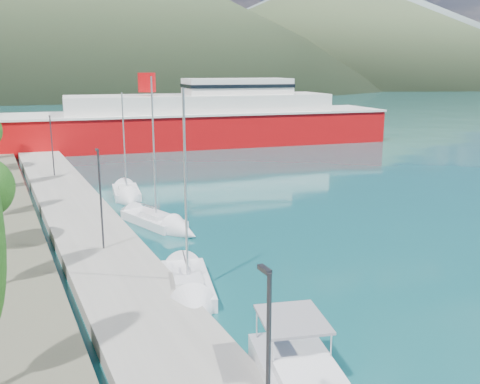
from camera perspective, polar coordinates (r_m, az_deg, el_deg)
ground at (r=138.33m, az=-19.25°, el=7.61°), size 1400.00×1400.00×0.00m
quay at (r=44.84m, az=-17.21°, el=-1.83°), size 5.00×88.00×0.80m
hills_far at (r=657.32m, az=-12.28°, el=18.57°), size 1480.00×900.00×180.00m
hills_near at (r=407.29m, az=-9.55°, el=18.24°), size 1010.00×520.00×115.00m
lamp_posts at (r=34.07m, az=-15.08°, el=0.08°), size 0.15×46.67×6.06m
sailboat_near at (r=26.91m, az=-5.25°, el=-11.51°), size 4.26×8.34×11.50m
sailboat_mid at (r=39.22m, az=-7.61°, el=-3.62°), size 4.44×8.45×11.77m
sailboat_far at (r=48.49m, az=-11.86°, el=-0.54°), size 3.28×7.25×10.28m
ferry at (r=82.41m, az=-4.09°, el=7.48°), size 58.52×19.53×11.41m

